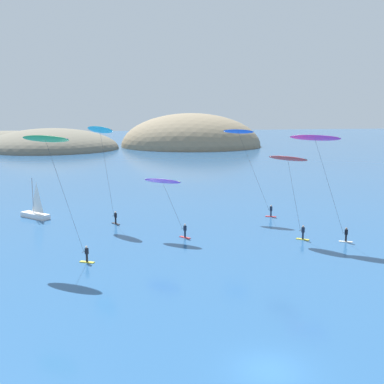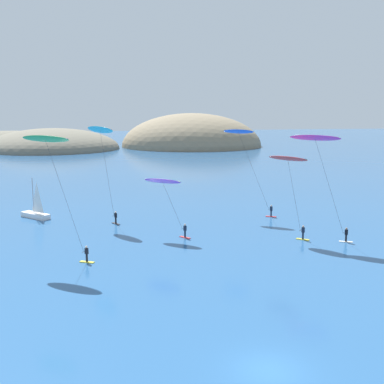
# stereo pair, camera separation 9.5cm
# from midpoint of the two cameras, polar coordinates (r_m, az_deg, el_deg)

# --- Properties ---
(ground_plane) EXTENTS (600.00, 600.00, 0.00)m
(ground_plane) POSITION_cam_midpoint_polar(r_m,az_deg,el_deg) (30.49, 9.19, -20.18)
(ground_plane) COLOR #285689
(headland_island) EXTENTS (133.98, 58.04, 26.27)m
(headland_island) POSITION_cam_midpoint_polar(r_m,az_deg,el_deg) (191.80, -8.57, 5.30)
(headland_island) COLOR #84755B
(headland_island) RESTS_ON ground
(sailboat_near) EXTENTS (4.84, 4.94, 5.70)m
(sailboat_near) POSITION_cam_midpoint_polar(r_m,az_deg,el_deg) (71.09, -18.19, -2.40)
(sailboat_near) COLOR white
(sailboat_near) RESTS_ON ground
(kitesurfer_red) EXTENTS (4.36, 4.97, 9.79)m
(kitesurfer_red) POSITION_cam_midpoint_polar(r_m,az_deg,el_deg) (57.43, 11.46, 3.26)
(kitesurfer_red) COLOR yellow
(kitesurfer_red) RESTS_ON ground
(kitesurfer_purple) EXTENTS (5.36, 4.42, 7.05)m
(kitesurfer_purple) POSITION_cam_midpoint_polar(r_m,az_deg,el_deg) (57.30, -3.24, 0.75)
(kitesurfer_purple) COLOR red
(kitesurfer_purple) RESTS_ON ground
(kitesurfer_blue) EXTENTS (7.06, 5.17, 12.31)m
(kitesurfer_blue) POSITION_cam_midpoint_polar(r_m,az_deg,el_deg) (68.80, 5.99, 6.10)
(kitesurfer_blue) COLOR red
(kitesurfer_blue) RESTS_ON ground
(kitesurfer_green) EXTENTS (7.14, 5.25, 12.65)m
(kitesurfer_green) POSITION_cam_midpoint_polar(r_m,az_deg,el_deg) (50.00, -16.62, 5.07)
(kitesurfer_green) COLOR yellow
(kitesurfer_green) RESTS_ON ground
(kitesurfer_cyan) EXTENTS (4.32, 5.47, 12.93)m
(kitesurfer_cyan) POSITION_cam_midpoint_polar(r_m,az_deg,el_deg) (65.16, -10.68, 6.50)
(kitesurfer_cyan) COLOR #2D2D33
(kitesurfer_cyan) RESTS_ON ground
(kitesurfer_magenta) EXTENTS (6.65, 5.60, 12.27)m
(kitesurfer_magenta) POSITION_cam_midpoint_polar(r_m,az_deg,el_deg) (57.29, 14.64, 5.49)
(kitesurfer_magenta) COLOR silver
(kitesurfer_magenta) RESTS_ON ground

